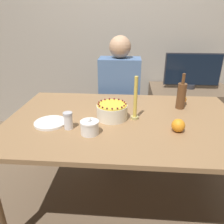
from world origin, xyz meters
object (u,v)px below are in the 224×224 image
Objects in this scene: bottle at (181,95)px; person_man_blue_shirt at (119,107)px; cake at (112,111)px; candle at (135,102)px; sugar_shaker at (68,121)px; sugar_bowl at (90,127)px; tv_monitor at (193,70)px.

bottle is 0.22× the size of person_man_blue_shirt.
person_man_blue_shirt reaches higher than cake.
cake is 0.17m from candle.
candle is at bearing 3.49° from cake.
sugar_bowl is at bearing -20.94° from sugar_shaker.
person_man_blue_shirt is at bearing 72.41° from sugar_shaker.
person_man_blue_shirt reaches higher than sugar_bowl.
candle is 0.49× the size of tv_monitor.
candle is at bearing 23.04° from sugar_shaker.
candle is 0.42m from bottle.
sugar_shaker is 0.09× the size of person_man_blue_shirt.
person_man_blue_shirt is at bearing 100.98° from candle.
tv_monitor is at bearing 58.59° from candle.
sugar_bowl is 0.18× the size of tv_monitor.
person_man_blue_shirt is at bearing 88.45° from cake.
tv_monitor reaches higher than sugar_shaker.
cake is 0.77m from person_man_blue_shirt.
person_man_blue_shirt reaches higher than bottle.
tv_monitor is (0.82, 1.09, 0.06)m from cake.
person_man_blue_shirt is (-0.49, 0.49, -0.31)m from bottle.
tv_monitor is at bearing -155.59° from person_man_blue_shirt.
sugar_bowl is at bearing -139.59° from candle.
sugar_shaker is at bearing -152.66° from bottle.
bottle is at bearing 35.92° from sugar_bowl.
sugar_shaker is 0.40× the size of bottle.
sugar_shaker is 0.37× the size of candle.
person_man_blue_shirt is (0.28, 0.89, -0.26)m from sugar_shaker.
cake is at bearing -126.91° from tv_monitor.
person_man_blue_shirt is (0.14, 0.95, -0.25)m from sugar_bowl.
tv_monitor is at bearing 70.56° from bottle.
candle is at bearing 40.41° from sugar_bowl.
sugar_bowl is 0.78m from bottle.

